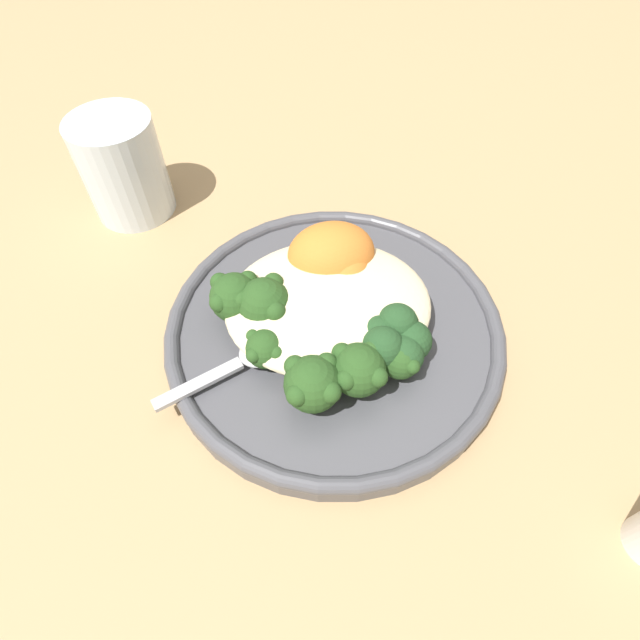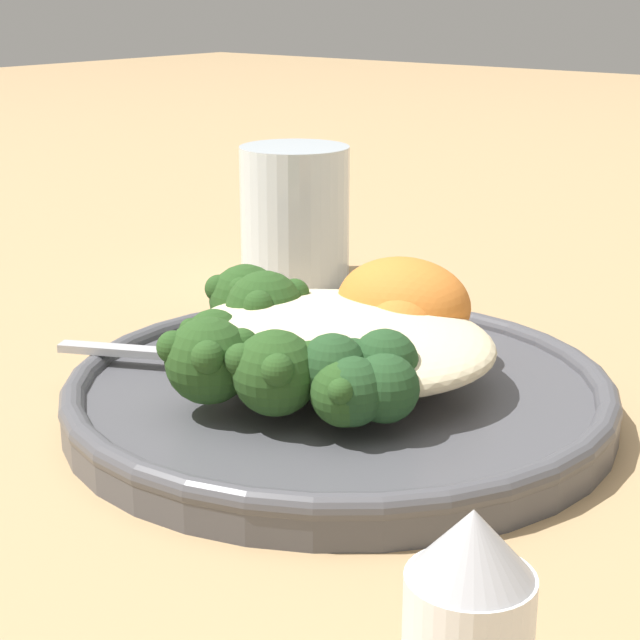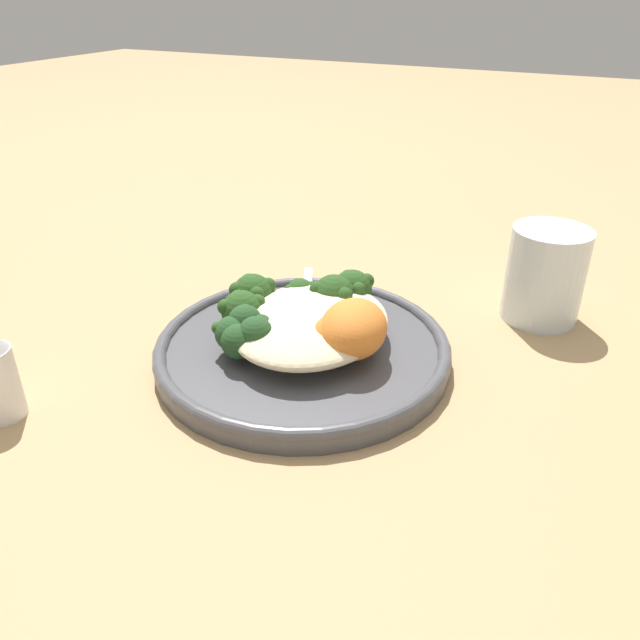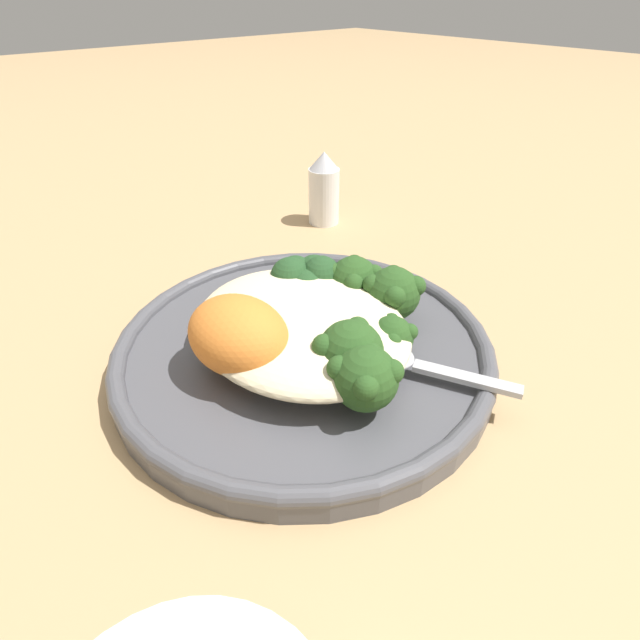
# 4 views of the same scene
# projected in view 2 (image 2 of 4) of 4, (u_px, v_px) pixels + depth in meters

# --- Properties ---
(ground_plane) EXTENTS (4.00, 4.00, 0.00)m
(ground_plane) POSITION_uv_depth(u_px,v_px,m) (326.00, 407.00, 0.53)
(ground_plane) COLOR tan
(plate) EXTENTS (0.26, 0.26, 0.02)m
(plate) POSITION_uv_depth(u_px,v_px,m) (339.00, 394.00, 0.51)
(plate) COLOR #4C4C51
(plate) RESTS_ON ground_plane
(quinoa_mound) EXTENTS (0.16, 0.13, 0.03)m
(quinoa_mound) POSITION_uv_depth(u_px,v_px,m) (333.00, 342.00, 0.51)
(quinoa_mound) COLOR beige
(quinoa_mound) RESTS_ON plate
(broccoli_stalk_0) EXTENTS (0.13, 0.04, 0.04)m
(broccoli_stalk_0) POSITION_uv_depth(u_px,v_px,m) (273.00, 311.00, 0.55)
(broccoli_stalk_0) COLOR #ADC675
(broccoli_stalk_0) RESTS_ON plate
(broccoli_stalk_1) EXTENTS (0.09, 0.04, 0.04)m
(broccoli_stalk_1) POSITION_uv_depth(u_px,v_px,m) (273.00, 313.00, 0.54)
(broccoli_stalk_1) COLOR #ADC675
(broccoli_stalk_1) RESTS_ON plate
(broccoli_stalk_2) EXTENTS (0.10, 0.09, 0.03)m
(broccoli_stalk_2) POSITION_uv_depth(u_px,v_px,m) (274.00, 342.00, 0.52)
(broccoli_stalk_2) COLOR #ADC675
(broccoli_stalk_2) RESTS_ON plate
(broccoli_stalk_3) EXTENTS (0.05, 0.12, 0.04)m
(broccoli_stalk_3) POSITION_uv_depth(u_px,v_px,m) (227.00, 359.00, 0.47)
(broccoli_stalk_3) COLOR #ADC675
(broccoli_stalk_3) RESTS_ON plate
(broccoli_stalk_4) EXTENTS (0.04, 0.11, 0.04)m
(broccoli_stalk_4) POSITION_uv_depth(u_px,v_px,m) (295.00, 368.00, 0.47)
(broccoli_stalk_4) COLOR #ADC675
(broccoli_stalk_4) RESTS_ON plate
(broccoli_stalk_5) EXTENTS (0.08, 0.11, 0.03)m
(broccoli_stalk_5) POSITION_uv_depth(u_px,v_px,m) (354.00, 373.00, 0.47)
(broccoli_stalk_5) COLOR #ADC675
(broccoli_stalk_5) RESTS_ON plate
(sweet_potato_chunk_0) EXTENTS (0.08, 0.07, 0.05)m
(sweet_potato_chunk_0) POSITION_uv_depth(u_px,v_px,m) (403.00, 304.00, 0.54)
(sweet_potato_chunk_0) COLOR orange
(sweet_potato_chunk_0) RESTS_ON plate
(sweet_potato_chunk_1) EXTENTS (0.07, 0.07, 0.04)m
(sweet_potato_chunk_1) POSITION_uv_depth(u_px,v_px,m) (401.00, 319.00, 0.53)
(sweet_potato_chunk_1) COLOR orange
(sweet_potato_chunk_1) RESTS_ON plate
(kale_tuft) EXTENTS (0.05, 0.05, 0.04)m
(kale_tuft) POSITION_uv_depth(u_px,v_px,m) (361.00, 376.00, 0.46)
(kale_tuft) COLOR #234723
(kale_tuft) RESTS_ON plate
(spoon) EXTENTS (0.11, 0.07, 0.01)m
(spoon) POSITION_uv_depth(u_px,v_px,m) (212.00, 353.00, 0.52)
(spoon) COLOR #B7B7BC
(spoon) RESTS_ON plate
(water_glass) EXTENTS (0.08, 0.08, 0.09)m
(water_glass) POSITION_uv_depth(u_px,v_px,m) (295.00, 214.00, 0.74)
(water_glass) COLOR silver
(water_glass) RESTS_ON ground_plane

